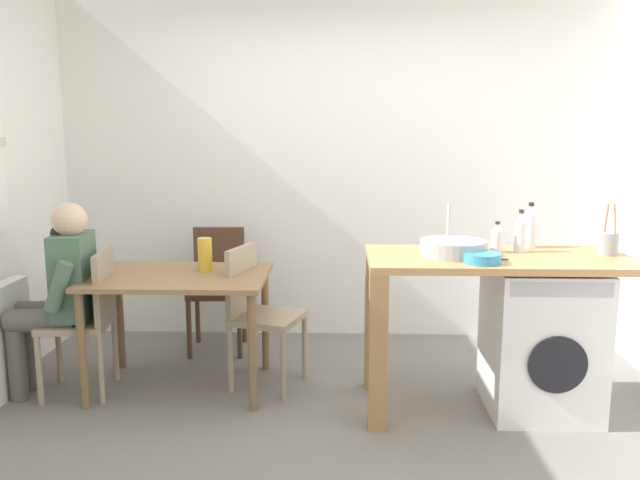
{
  "coord_description": "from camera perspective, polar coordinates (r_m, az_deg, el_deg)",
  "views": [
    {
      "loc": [
        0.05,
        -3.3,
        1.65
      ],
      "look_at": [
        -0.07,
        0.45,
        0.99
      ],
      "focal_mm": 36.22,
      "sensor_mm": 36.0,
      "label": 1
    }
  ],
  "objects": [
    {
      "name": "ground_plane",
      "position": [
        3.69,
        0.92,
        -16.56
      ],
      "size": [
        5.46,
        5.46,
        0.0
      ],
      "primitive_type": "plane",
      "color": "slate"
    },
    {
      "name": "wall_back",
      "position": [
        5.05,
        1.3,
        6.63
      ],
      "size": [
        4.6,
        0.1,
        2.7
      ],
      "primitive_type": "cube",
      "color": "white",
      "rests_on": "ground_plane"
    },
    {
      "name": "dining_table",
      "position": [
        4.13,
        -12.36,
        -4.3
      ],
      "size": [
        1.1,
        0.76,
        0.74
      ],
      "color": "olive",
      "rests_on": "ground_plane"
    },
    {
      "name": "chair_person_seat",
      "position": [
        4.25,
        -19.79,
        -6.16
      ],
      "size": [
        0.44,
        0.44,
        0.9
      ],
      "rotation": [
        0.0,
        0.0,
        1.67
      ],
      "color": "gray",
      "rests_on": "ground_plane"
    },
    {
      "name": "chair_opposite",
      "position": [
        4.15,
        -5.58,
        -6.0
      ],
      "size": [
        0.5,
        0.5,
        0.9
      ],
      "rotation": [
        0.0,
        0.0,
        -1.88
      ],
      "color": "gray",
      "rests_on": "ground_plane"
    },
    {
      "name": "chair_spare_by_wall",
      "position": [
        4.88,
        -9.0,
        -3.63
      ],
      "size": [
        0.42,
        0.42,
        0.9
      ],
      "rotation": [
        0.0,
        0.0,
        3.19
      ],
      "color": "#4C3323",
      "rests_on": "ground_plane"
    },
    {
      "name": "seated_person",
      "position": [
        4.26,
        -22.01,
        -4.0
      ],
      "size": [
        0.52,
        0.53,
        1.2
      ],
      "rotation": [
        0.0,
        0.0,
        1.67
      ],
      "color": "#595651",
      "rests_on": "ground_plane"
    },
    {
      "name": "kitchen_counter",
      "position": [
        3.81,
        12.35,
        -3.71
      ],
      "size": [
        1.5,
        0.68,
        0.92
      ],
      "color": "tan",
      "rests_on": "ground_plane"
    },
    {
      "name": "washing_machine",
      "position": [
        4.01,
        18.92,
        -8.26
      ],
      "size": [
        0.6,
        0.61,
        0.86
      ],
      "color": "white",
      "rests_on": "ground_plane"
    },
    {
      "name": "sink_basin",
      "position": [
        3.75,
        11.7,
        -0.69
      ],
      "size": [
        0.38,
        0.38,
        0.09
      ],
      "primitive_type": "cylinder",
      "color": "#9EA0A5",
      "rests_on": "kitchen_counter"
    },
    {
      "name": "tap",
      "position": [
        3.91,
        11.3,
        1.17
      ],
      "size": [
        0.02,
        0.02,
        0.28
      ],
      "primitive_type": "cylinder",
      "color": "#B2B2B7",
      "rests_on": "kitchen_counter"
    },
    {
      "name": "bottle_tall_green",
      "position": [
        3.9,
        15.36,
        0.13
      ],
      "size": [
        0.07,
        0.07,
        0.18
      ],
      "color": "silver",
      "rests_on": "kitchen_counter"
    },
    {
      "name": "bottle_squat_brown",
      "position": [
        3.95,
        17.28,
        0.6
      ],
      "size": [
        0.07,
        0.07,
        0.25
      ],
      "color": "silver",
      "rests_on": "kitchen_counter"
    },
    {
      "name": "bottle_clear_small",
      "position": [
        4.13,
        18.07,
        1.1
      ],
      "size": [
        0.08,
        0.08,
        0.28
      ],
      "color": "silver",
      "rests_on": "kitchen_counter"
    },
    {
      "name": "mixing_bowl",
      "position": [
        3.59,
        14.13,
        -1.51
      ],
      "size": [
        0.2,
        0.2,
        0.05
      ],
      "color": "teal",
      "rests_on": "kitchen_counter"
    },
    {
      "name": "utensil_crock",
      "position": [
        4.05,
        24.14,
        -0.25
      ],
      "size": [
        0.11,
        0.11,
        0.3
      ],
      "color": "gray",
      "rests_on": "kitchen_counter"
    },
    {
      "name": "vase",
      "position": [
        4.15,
        -10.13,
        -1.28
      ],
      "size": [
        0.09,
        0.09,
        0.21
      ],
      "primitive_type": "cylinder",
      "color": "gold",
      "rests_on": "dining_table"
    },
    {
      "name": "scissors",
      "position": [
        3.71,
        15.17,
        -1.61
      ],
      "size": [
        0.15,
        0.06,
        0.01
      ],
      "color": "#B2B2B7",
      "rests_on": "kitchen_counter"
    }
  ]
}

